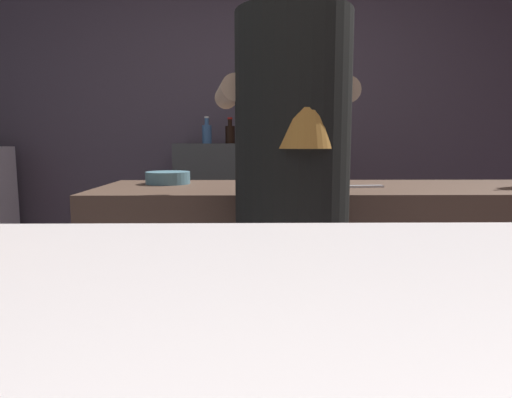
% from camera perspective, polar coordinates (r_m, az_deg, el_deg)
% --- Properties ---
extents(wall_back, '(5.20, 0.10, 2.70)m').
position_cam_1_polar(wall_back, '(3.42, 0.86, 11.30)').
color(wall_back, '#4D4350').
rests_on(wall_back, ground).
extents(prep_counter, '(2.10, 0.60, 0.94)m').
position_cam_1_polar(prep_counter, '(1.95, 12.91, -12.24)').
color(prep_counter, '#4D392D').
rests_on(prep_counter, ground).
extents(back_shelf, '(0.97, 0.36, 1.10)m').
position_cam_1_polar(back_shelf, '(3.18, -1.32, -2.85)').
color(back_shelf, '#3B3E3F').
rests_on(back_shelf, ground).
extents(bartender, '(0.46, 0.53, 1.70)m').
position_cam_1_polar(bartender, '(1.34, 4.69, 1.77)').
color(bartender, '#282E3C').
rests_on(bartender, ground).
extents(mixing_bowl, '(0.19, 0.19, 0.05)m').
position_cam_1_polar(mixing_bowl, '(1.93, -11.21, 2.69)').
color(mixing_bowl, slate).
rests_on(mixing_bowl, prep_counter).
extents(chefs_knife, '(0.24, 0.06, 0.01)m').
position_cam_1_polar(chefs_knife, '(1.79, 12.37, 1.58)').
color(chefs_knife, silver).
rests_on(chefs_knife, prep_counter).
extents(bottle_soy, '(0.06, 0.06, 0.18)m').
position_cam_1_polar(bottle_soy, '(3.08, -6.30, 8.38)').
color(bottle_soy, '#395F8F').
rests_on(bottle_soy, back_shelf).
extents(bottle_hot_sauce, '(0.07, 0.07, 0.26)m').
position_cam_1_polar(bottle_hot_sauce, '(3.19, 1.79, 8.93)').
color(bottle_hot_sauce, '#2C5596').
rests_on(bottle_hot_sauce, back_shelf).
extents(bottle_vinegar, '(0.07, 0.07, 0.18)m').
position_cam_1_polar(bottle_vinegar, '(3.13, -3.34, 8.36)').
color(bottle_vinegar, black).
rests_on(bottle_vinegar, back_shelf).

